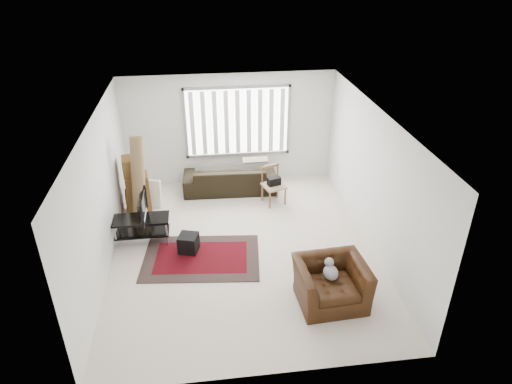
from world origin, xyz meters
TOP-DOWN VIEW (x-y plane):
  - room at (0.03, 0.51)m, footprint 6.00×6.02m
  - persian_rug at (-0.82, -0.20)m, footprint 2.32×1.67m
  - tv_stand at (-1.95, 0.51)m, footprint 1.08×0.49m
  - tv at (-1.95, 0.51)m, footprint 0.11×0.88m
  - subwoofer at (-1.05, 0.05)m, footprint 0.43×0.43m
  - moving_boxes at (-2.14, 1.71)m, footprint 0.60×0.56m
  - white_flatpack at (-1.91, 1.92)m, footprint 0.53×0.29m
  - rolled_rug at (-2.04, 1.40)m, footprint 0.39×0.78m
  - sofa at (-0.06, 2.45)m, footprint 2.23×1.03m
  - side_chair at (0.88, 1.74)m, footprint 0.58×0.58m
  - armchair at (1.29, -1.65)m, footprint 1.19×1.05m

SIDE VIEW (x-z plane):
  - persian_rug at x=-0.82m, z-range 0.00..0.02m
  - subwoofer at x=-1.05m, z-range 0.02..0.37m
  - white_flatpack at x=-1.91m, z-range 0.00..0.64m
  - tv_stand at x=-1.95m, z-range 0.12..0.66m
  - sofa at x=-0.06m, z-range 0.00..0.84m
  - armchair at x=1.29m, z-range 0.00..0.84m
  - side_chair at x=0.88m, z-range 0.05..0.91m
  - moving_boxes at x=-2.14m, z-range -0.05..1.26m
  - tv at x=-1.95m, z-range 0.54..1.05m
  - rolled_rug at x=-2.04m, z-range 0.00..1.85m
  - room at x=0.03m, z-range 0.40..3.11m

